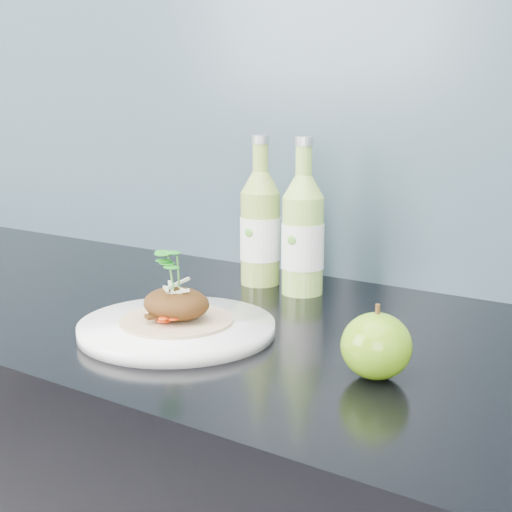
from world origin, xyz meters
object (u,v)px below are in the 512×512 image
object	(u,v)px
green_apple	(376,346)
cider_bottle_left	(260,229)
cider_bottle_right	(303,235)
dinner_plate	(177,328)

from	to	relation	value
green_apple	cider_bottle_left	size ratio (longest dim) A/B	0.41
green_apple	cider_bottle_right	world-z (taller)	cider_bottle_right
cider_bottle_left	cider_bottle_right	xyz separation A→B (m)	(0.09, -0.01, 0.00)
dinner_plate	cider_bottle_left	bearing A→B (deg)	102.31
dinner_plate	green_apple	bearing A→B (deg)	1.38
green_apple	cider_bottle_right	distance (m)	0.36
green_apple	cider_bottle_left	xyz separation A→B (m)	(-0.33, 0.27, 0.05)
dinner_plate	cider_bottle_left	world-z (taller)	cider_bottle_left
cider_bottle_left	dinner_plate	bearing A→B (deg)	-93.72
cider_bottle_left	cider_bottle_right	world-z (taller)	same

